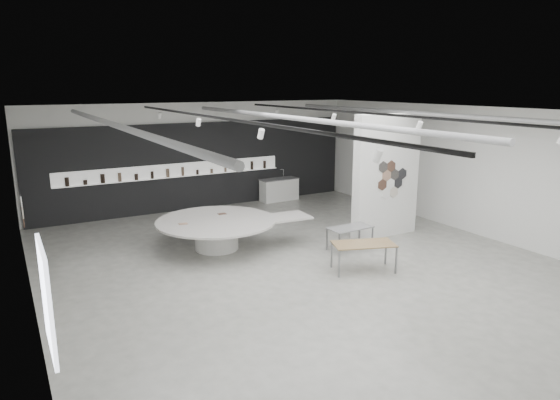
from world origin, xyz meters
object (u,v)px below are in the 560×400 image
kitchen_counter (279,189)px  display_island (219,230)px  partition_column (386,176)px  sample_table_wood (364,245)px  sample_table_stone (350,229)px

kitchen_counter → display_island: bearing=-137.2°
partition_column → kitchen_counter: (-0.48, 5.55, -1.37)m
sample_table_wood → kitchen_counter: (1.91, 7.56, -0.21)m
kitchen_counter → sample_table_stone: bearing=-103.5°
partition_column → display_island: bearing=165.5°
partition_column → display_island: partition_column is taller
partition_column → kitchen_counter: 5.74m
sample_table_wood → display_island: bearing=126.5°
partition_column → display_island: (-4.79, 1.24, -1.26)m
partition_column → display_island: size_ratio=0.84×
display_island → partition_column: bearing=-10.7°
sample_table_wood → kitchen_counter: 7.80m
partition_column → kitchen_counter: bearing=94.9°
partition_column → sample_table_stone: partition_column is taller
display_island → sample_table_stone: (3.10, -1.79, 0.03)m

